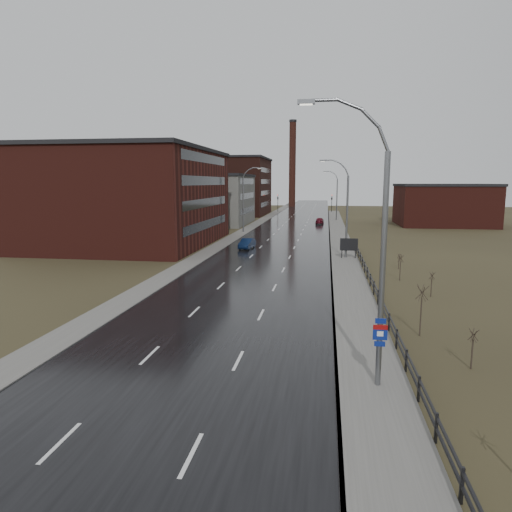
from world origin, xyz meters
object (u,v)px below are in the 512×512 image
(billboard, at_px, (349,245))
(streetlight_main, at_px, (375,249))
(car_far, at_px, (320,221))
(car_near, at_px, (247,244))

(billboard, bearing_deg, streetlight_main, -91.07)
(streetlight_main, height_order, car_far, streetlight_main)
(billboard, xyz_separation_m, car_near, (-12.99, 6.58, -1.00))
(billboard, bearing_deg, car_near, 153.15)
(car_near, bearing_deg, streetlight_main, -66.98)
(streetlight_main, relative_size, car_far, 2.93)
(billboard, relative_size, car_far, 0.60)
(car_near, bearing_deg, car_far, 82.68)
(car_far, bearing_deg, billboard, 96.90)
(car_far, bearing_deg, streetlight_main, 94.27)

